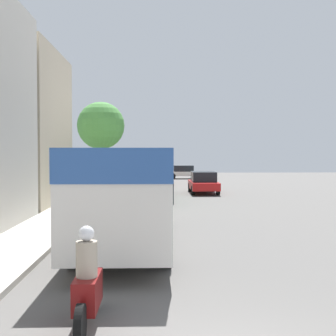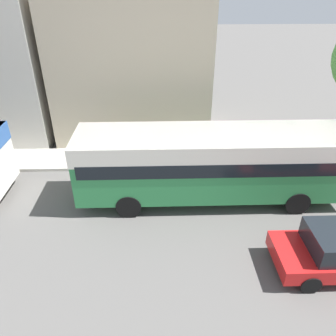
% 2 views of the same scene
% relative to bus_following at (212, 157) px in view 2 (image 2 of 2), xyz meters
% --- Properties ---
extents(building_far_terrace, '(5.47, 8.37, 8.45)m').
position_rel_bus_following_xyz_m(building_far_terrace, '(-7.34, -3.53, 2.26)').
color(building_far_terrace, '#BCAD93').
rests_on(building_far_terrace, ground_plane).
extents(bus_following, '(2.63, 10.87, 3.02)m').
position_rel_bus_following_xyz_m(bus_following, '(0.00, 0.00, 0.00)').
color(bus_following, '#2D8447').
rests_on(bus_following, ground_plane).
extents(pedestrian_near_curb, '(0.35, 0.35, 1.77)m').
position_rel_bus_following_xyz_m(pedestrian_near_curb, '(-3.72, -4.31, -0.90)').
color(pedestrian_near_curb, '#232838').
rests_on(pedestrian_near_curb, sidewalk).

